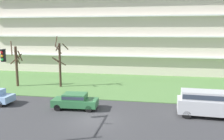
% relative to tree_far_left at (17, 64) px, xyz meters
% --- Properties ---
extents(ground, '(160.00, 160.00, 0.00)m').
position_rel_tree_far_left_xyz_m(ground, '(13.58, -10.38, -3.16)').
color(ground, '#38383A').
extents(grass_lawn_strip, '(80.00, 16.00, 0.08)m').
position_rel_tree_far_left_xyz_m(grass_lawn_strip, '(13.58, 3.62, -3.12)').
color(grass_lawn_strip, '#547F42').
rests_on(grass_lawn_strip, ground).
extents(apartment_building, '(52.59, 14.37, 16.87)m').
position_rel_tree_far_left_xyz_m(apartment_building, '(13.58, 18.33, 5.28)').
color(apartment_building, beige).
rests_on(apartment_building, ground).
extents(tree_far_left, '(1.63, 1.62, 6.29)m').
position_rel_tree_far_left_xyz_m(tree_far_left, '(0.00, 0.00, 0.00)').
color(tree_far_left, '#4C3828').
rests_on(tree_far_left, ground).
extents(tree_left, '(2.04, 2.01, 6.94)m').
position_rel_tree_far_left_xyz_m(tree_left, '(5.99, 0.69, 0.29)').
color(tree_left, '#423023').
rests_on(tree_left, ground).
extents(sedan_green_near_left, '(4.49, 2.03, 1.57)m').
position_rel_tree_far_left_xyz_m(sedan_green_near_left, '(11.04, -7.88, -2.29)').
color(sedan_green_near_left, '#2D6B3D').
rests_on(sedan_green_near_left, ground).
extents(van_silver_center_left, '(5.29, 2.24, 2.36)m').
position_rel_tree_far_left_xyz_m(van_silver_center_left, '(23.37, -7.88, -1.76)').
color(van_silver_center_left, '#B7BABF').
rests_on(van_silver_center_left, ground).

